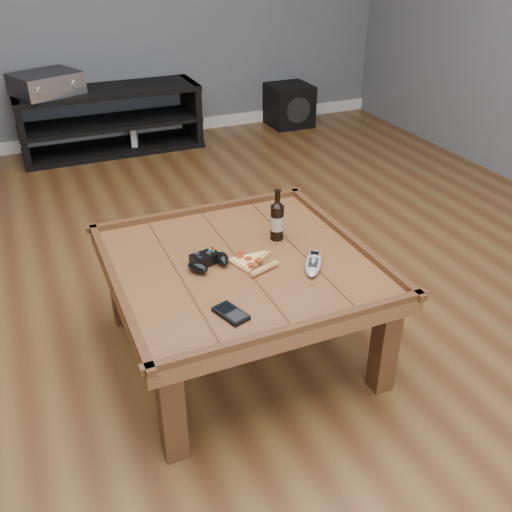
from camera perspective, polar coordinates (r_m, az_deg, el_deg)
name	(u,v)px	position (r m, az deg, el deg)	size (l,w,h in m)	color
ground	(242,350)	(2.50, -1.43, -9.42)	(6.00, 6.00, 0.00)	#4D2D16
baseboard	(108,136)	(5.07, -14.57, 11.57)	(5.00, 0.02, 0.10)	silver
coffee_table	(241,274)	(2.27, -1.56, -1.80)	(1.03, 1.03, 0.48)	brown
media_console	(111,121)	(4.79, -14.33, 12.98)	(1.40, 0.45, 0.50)	black
beer_bottle	(277,220)	(2.36, 2.12, 3.66)	(0.06, 0.06, 0.22)	black
game_controller	(208,261)	(2.20, -4.82, -0.48)	(0.18, 0.14, 0.05)	black
pizza_slice	(251,262)	(2.21, -0.53, -0.60)	(0.22, 0.27, 0.02)	tan
smartphone	(231,313)	(1.93, -2.53, -5.75)	(0.11, 0.14, 0.02)	black
remote_control	(313,263)	(2.21, 5.76, -0.70)	(0.16, 0.20, 0.03)	#9BA2A9
av_receiver	(46,83)	(4.65, -20.23, 15.89)	(0.56, 0.51, 0.16)	black
subwoofer	(289,105)	(5.33, 3.35, 14.83)	(0.36, 0.37, 0.36)	black
game_console	(135,136)	(4.82, -12.04, 11.61)	(0.15, 0.20, 0.23)	slate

